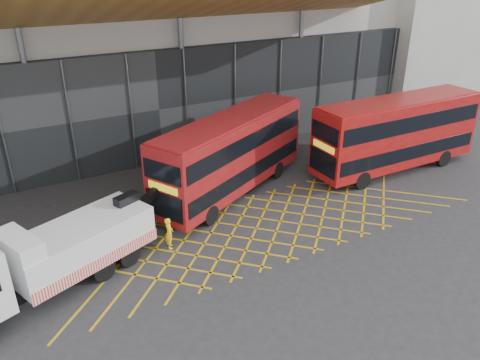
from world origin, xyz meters
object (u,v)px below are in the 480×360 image
recovery_truck (42,258)px  worker (169,233)px  bus_towed (231,152)px  bus_second (397,131)px

recovery_truck → worker: (6.10, 0.78, -1.01)m
recovery_truck → bus_towed: bus_towed is taller
recovery_truck → worker: bearing=-14.5°
recovery_truck → worker: size_ratio=6.60×
bus_second → worker: size_ratio=7.34×
bus_second → worker: bearing=-174.2°
bus_towed → worker: size_ratio=7.11×
bus_towed → recovery_truck: bearing=175.2°
bus_towed → worker: bearing=-172.0°
bus_second → recovery_truck: bearing=-173.7°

